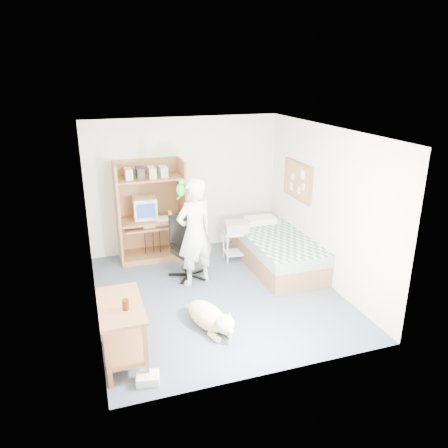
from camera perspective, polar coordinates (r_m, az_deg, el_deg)
name	(u,v)px	position (r m, az deg, el deg)	size (l,w,h in m)	color
floor	(217,293)	(6.88, -0.88, -9.04)	(4.00, 4.00, 0.00)	#454E5E
wall_back	(185,185)	(8.23, -5.16, 5.11)	(3.60, 0.02, 2.50)	silver
wall_right	(325,206)	(7.10, 13.06, 2.31)	(0.02, 4.00, 2.50)	silver
wall_left	(89,231)	(6.12, -17.23, -0.90)	(0.02, 4.00, 2.50)	silver
ceiling	(216,131)	(6.09, -1.00, 12.06)	(3.60, 4.00, 0.02)	white
computer_hutch	(151,215)	(7.98, -9.51, 1.22)	(1.20, 0.63, 1.80)	brown
bed	(277,251)	(7.71, 6.97, -3.54)	(1.02, 2.02, 0.66)	brown
side_desk	(122,324)	(5.36, -13.19, -12.54)	(0.50, 1.00, 0.75)	brown
corkboard	(298,181)	(7.79, 9.60, 5.59)	(0.04, 0.94, 0.66)	olive
office_chair	(187,255)	(7.31, -4.88, -4.04)	(0.60, 0.61, 1.05)	black
person	(195,233)	(6.86, -3.83, -1.13)	(0.64, 0.42, 1.75)	silver
parrot	(181,189)	(6.61, -5.67, 4.60)	(0.13, 0.22, 0.35)	#148F22
dog	(210,317)	(5.95, -1.91, -12.04)	(0.56, 1.07, 0.41)	beige
printer_cart	(236,241)	(7.91, 1.61, -2.23)	(0.48, 0.40, 0.54)	silver
printer	(236,227)	(7.81, 1.63, -0.37)	(0.42, 0.32, 0.18)	#A6A6A1
crt_monitor	(145,208)	(7.93, -10.30, 2.13)	(0.42, 0.45, 0.38)	beige
keyboard	(155,225)	(7.88, -8.96, -0.13)	(0.45, 0.16, 0.03)	beige
pencil_cup	(170,214)	(7.95, -7.05, 1.28)	(0.08, 0.08, 0.12)	gold
drink_glass	(126,305)	(5.09, -12.73, -10.25)	(0.08, 0.08, 0.12)	#3C1809
floor_box_a	(148,378)	(5.22, -9.91, -19.23)	(0.25, 0.20, 0.10)	white
floor_box_b	(133,342)	(5.84, -11.78, -14.80)	(0.18, 0.22, 0.08)	beige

